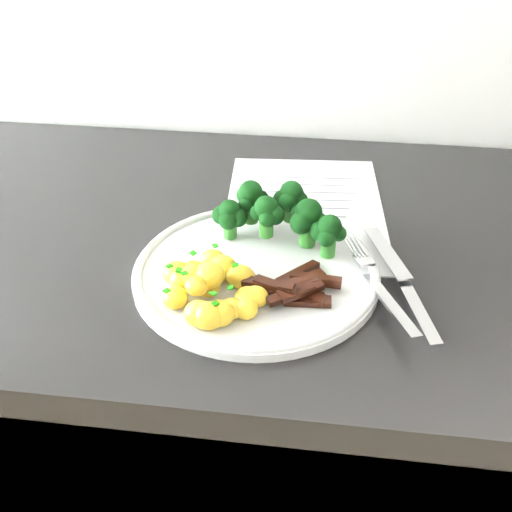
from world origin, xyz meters
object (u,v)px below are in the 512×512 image
broccoli (280,212)px  knife (408,295)px  beef_strips (294,288)px  plate (256,271)px  fork (381,288)px  recipe_paper (304,209)px  potatoes (211,287)px  counter (323,468)px

broccoli → knife: size_ratio=0.78×
beef_strips → plate: bearing=139.0°
broccoli → fork: 0.16m
recipe_paper → knife: (0.13, -0.19, 0.01)m
beef_strips → knife: beef_strips is taller
plate → potatoes: (-0.04, -0.06, 0.02)m
counter → plate: (-0.11, -0.09, 0.48)m
beef_strips → knife: (0.13, 0.02, -0.01)m
counter → beef_strips: (-0.06, -0.13, 0.49)m
counter → potatoes: bearing=-134.4°
broccoli → fork: bearing=-38.5°
plate → broccoli: broccoli is taller
recipe_paper → potatoes: potatoes is taller
counter → broccoli: bearing=-165.9°
recipe_paper → plate: size_ratio=1.11×
counter → knife: knife is taller
counter → beef_strips: 0.51m
counter → knife: bearing=-57.8°
plate → knife: 0.18m
recipe_paper → broccoli: 0.11m
beef_strips → knife: bearing=8.5°
beef_strips → fork: size_ratio=0.61×
potatoes → beef_strips: 0.09m
counter → plate: 0.50m
recipe_paper → fork: size_ratio=1.77×
plate → potatoes: 0.08m
plate → beef_strips: beef_strips is taller
plate → knife: size_ratio=1.36×
recipe_paper → potatoes: size_ratio=2.52×
broccoli → counter: bearing=14.1°
potatoes → knife: (0.22, 0.04, -0.02)m
recipe_paper → potatoes: (-0.09, -0.23, 0.02)m
recipe_paper → beef_strips: beef_strips is taller
counter → recipe_paper: size_ratio=7.66×
counter → broccoli: size_ratio=14.82×
recipe_paper → fork: fork is taller
beef_strips → counter: bearing=67.2°
broccoli → fork: (0.13, -0.10, -0.03)m
broccoli → beef_strips: 0.12m
beef_strips → knife: size_ratio=0.52×
plate → broccoli: size_ratio=1.74×
counter → broccoli: (-0.09, -0.02, 0.52)m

